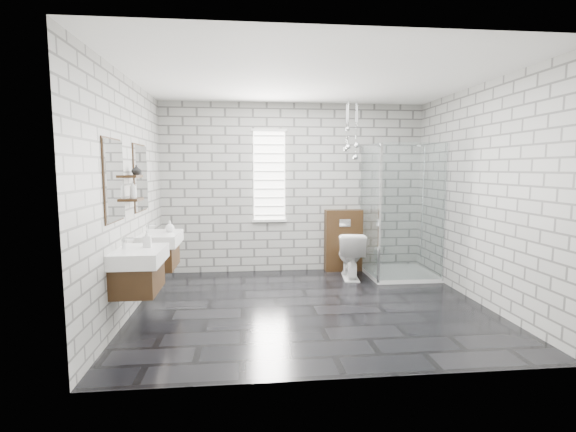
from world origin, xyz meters
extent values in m
cube|color=black|center=(0.00, 0.00, -0.01)|extent=(4.20, 3.60, 0.02)
cube|color=white|center=(0.00, 0.00, 2.71)|extent=(4.20, 3.60, 0.02)
cube|color=#A4A49F|center=(0.00, 1.81, 1.35)|extent=(4.20, 0.02, 2.70)
cube|color=#A4A49F|center=(0.00, -1.81, 1.35)|extent=(4.20, 0.02, 2.70)
cube|color=#A4A49F|center=(-2.11, 0.00, 1.35)|extent=(0.02, 3.60, 2.70)
cube|color=#A4A49F|center=(2.11, 0.00, 1.35)|extent=(0.02, 3.60, 2.70)
cube|color=#392411|center=(-1.89, -0.57, 0.55)|extent=(0.42, 0.62, 0.30)
cube|color=silver|center=(-1.69, -0.57, 0.58)|extent=(0.02, 0.35, 0.01)
cube|color=white|center=(-1.87, -0.57, 0.77)|extent=(0.47, 0.70, 0.15)
cylinder|color=silver|center=(-2.02, -0.57, 0.91)|extent=(0.04, 0.04, 0.12)
cylinder|color=silver|center=(-1.97, -0.57, 0.96)|extent=(0.10, 0.02, 0.02)
cube|color=white|center=(-2.08, -0.57, 1.55)|extent=(0.03, 0.55, 0.80)
cube|color=#392411|center=(-2.09, -0.57, 1.55)|extent=(0.01, 0.59, 0.84)
cube|color=#392411|center=(-1.89, 0.50, 0.55)|extent=(0.42, 0.62, 0.30)
cube|color=silver|center=(-1.69, 0.50, 0.58)|extent=(0.02, 0.35, 0.01)
cube|color=white|center=(-1.87, 0.50, 0.77)|extent=(0.47, 0.70, 0.15)
cylinder|color=silver|center=(-2.02, 0.50, 0.91)|extent=(0.04, 0.04, 0.12)
cylinder|color=silver|center=(-1.97, 0.50, 0.96)|extent=(0.10, 0.02, 0.02)
cube|color=white|center=(-2.08, 0.50, 1.55)|extent=(0.03, 0.55, 0.80)
cube|color=#392411|center=(-2.09, 0.50, 1.55)|extent=(0.01, 0.59, 0.84)
cube|color=#392411|center=(-2.03, -0.05, 1.32)|extent=(0.14, 0.30, 0.03)
cube|color=#392411|center=(-2.03, -0.05, 1.58)|extent=(0.14, 0.30, 0.03)
cube|color=white|center=(-0.40, 1.79, 1.55)|extent=(0.50, 0.02, 1.40)
cube|color=silver|center=(-0.40, 1.77, 2.27)|extent=(0.56, 0.04, 0.04)
cube|color=silver|center=(-0.40, 1.77, 0.83)|extent=(0.56, 0.04, 0.04)
cube|color=silver|center=(-0.40, 1.77, 0.92)|extent=(0.48, 0.01, 0.02)
cube|color=silver|center=(-0.40, 1.77, 1.06)|extent=(0.48, 0.01, 0.02)
cube|color=silver|center=(-0.40, 1.77, 1.20)|extent=(0.48, 0.01, 0.02)
cube|color=silver|center=(-0.40, 1.77, 1.34)|extent=(0.48, 0.01, 0.02)
cube|color=silver|center=(-0.40, 1.77, 1.48)|extent=(0.48, 0.01, 0.02)
cube|color=silver|center=(-0.40, 1.77, 1.62)|extent=(0.48, 0.01, 0.02)
cube|color=silver|center=(-0.40, 1.77, 1.76)|extent=(0.48, 0.01, 0.02)
cube|color=silver|center=(-0.40, 1.77, 1.90)|extent=(0.48, 0.01, 0.02)
cube|color=silver|center=(-0.40, 1.77, 2.04)|extent=(0.48, 0.01, 0.03)
cube|color=silver|center=(-0.40, 1.77, 2.18)|extent=(0.48, 0.01, 0.03)
cube|color=#392411|center=(0.80, 1.70, 0.50)|extent=(0.60, 0.20, 1.00)
cube|color=silver|center=(0.80, 1.60, 0.80)|extent=(0.18, 0.01, 0.12)
cube|color=white|center=(1.60, 1.30, 0.03)|extent=(1.00, 1.00, 0.06)
cube|color=silver|center=(1.60, 0.81, 1.03)|extent=(1.00, 0.01, 2.00)
cube|color=silver|center=(1.11, 1.30, 1.03)|extent=(0.01, 1.00, 2.00)
cube|color=silver|center=(1.11, 0.81, 1.03)|extent=(0.03, 0.03, 2.00)
cube|color=silver|center=(2.08, 0.81, 1.03)|extent=(0.03, 0.03, 2.00)
cylinder|color=silver|center=(2.04, 1.50, 1.10)|extent=(0.02, 0.02, 1.80)
cylinder|color=silver|center=(1.96, 1.50, 2.02)|extent=(0.14, 0.14, 0.02)
sphere|color=silver|center=(0.75, 1.27, 1.99)|extent=(0.09, 0.09, 0.09)
cylinder|color=silver|center=(0.75, 1.27, 2.37)|extent=(0.01, 0.01, 0.67)
sphere|color=silver|center=(0.87, 1.31, 1.84)|extent=(0.09, 0.09, 0.09)
cylinder|color=silver|center=(0.87, 1.31, 2.29)|extent=(0.01, 0.01, 0.82)
sphere|color=silver|center=(0.78, 1.44, 2.27)|extent=(0.09, 0.09, 0.09)
cylinder|color=silver|center=(0.78, 1.44, 2.51)|extent=(0.01, 0.01, 0.39)
sphere|color=silver|center=(0.75, 1.40, 1.96)|extent=(0.09, 0.09, 0.09)
cylinder|color=silver|center=(0.75, 1.40, 2.35)|extent=(0.01, 0.01, 0.69)
sphere|color=silver|center=(0.92, 1.42, 2.02)|extent=(0.09, 0.09, 0.09)
cylinder|color=silver|center=(0.92, 1.42, 2.38)|extent=(0.01, 0.01, 0.63)
imported|color=white|center=(0.80, 1.23, 0.35)|extent=(0.48, 0.74, 0.71)
imported|color=#B2B2B2|center=(-1.81, -0.47, 0.94)|extent=(0.09, 0.09, 0.18)
imported|color=#B2B2B2|center=(-1.76, 0.58, 0.92)|extent=(0.14, 0.14, 0.14)
imported|color=#B2B2B2|center=(-2.02, -0.13, 1.43)|extent=(0.09, 0.09, 0.20)
imported|color=#B2B2B2|center=(-2.02, 0.06, 1.65)|extent=(0.13, 0.13, 0.11)
camera|label=1|loc=(-0.78, -4.89, 1.67)|focal=26.00mm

